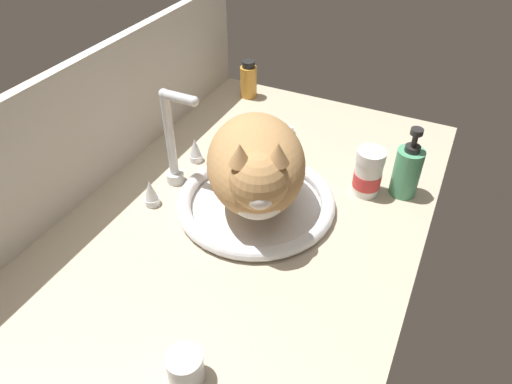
% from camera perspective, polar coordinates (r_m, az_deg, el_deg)
% --- Properties ---
extents(countertop, '(1.08, 0.69, 0.03)m').
position_cam_1_polar(countertop, '(1.00, -0.39, -2.94)').
color(countertop, '#B7A88E').
rests_on(countertop, ground).
extents(backsplash_wall, '(1.08, 0.02, 0.32)m').
position_cam_1_polar(backsplash_wall, '(1.09, -17.85, 8.38)').
color(backsplash_wall, beige).
rests_on(backsplash_wall, ground).
extents(sink_basin, '(0.34, 0.34, 0.03)m').
position_cam_1_polar(sink_basin, '(0.99, 0.00, -1.20)').
color(sink_basin, white).
rests_on(sink_basin, countertop).
extents(faucet, '(0.21, 0.10, 0.23)m').
position_cam_1_polar(faucet, '(1.03, -10.05, 5.06)').
color(faucet, silver).
rests_on(faucet, countertop).
extents(cat, '(0.37, 0.30, 0.20)m').
position_cam_1_polar(cat, '(0.91, 0.05, 3.14)').
color(cat, tan).
rests_on(cat, sink_basin).
extents(amber_bottle, '(0.05, 0.05, 0.11)m').
position_cam_1_polar(amber_bottle, '(1.39, -0.91, 13.55)').
color(amber_bottle, gold).
rests_on(amber_bottle, countertop).
extents(soap_pump_bottle, '(0.06, 0.06, 0.16)m').
position_cam_1_polar(soap_pump_bottle, '(1.05, 18.03, 2.51)').
color(soap_pump_bottle, '#4C9E70').
rests_on(soap_pump_bottle, countertop).
extents(pill_bottle, '(0.06, 0.06, 0.11)m').
position_cam_1_polar(pill_bottle, '(1.03, 13.58, 2.22)').
color(pill_bottle, white).
rests_on(pill_bottle, countertop).
extents(metal_jar, '(0.06, 0.06, 0.06)m').
position_cam_1_polar(metal_jar, '(0.73, -8.64, -20.53)').
color(metal_jar, '#B2B5BA').
rests_on(metal_jar, countertop).
extents(toothbrush, '(0.10, 0.16, 0.02)m').
position_cam_1_polar(toothbrush, '(1.23, 0.61, 7.45)').
color(toothbrush, silver).
rests_on(toothbrush, countertop).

